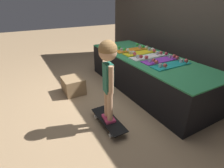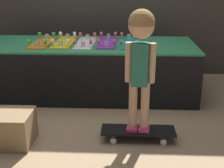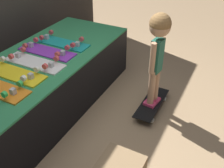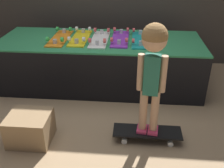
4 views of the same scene
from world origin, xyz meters
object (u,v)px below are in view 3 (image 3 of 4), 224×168
Objects in this scene: skateboard_on_floor at (152,104)px; child at (158,44)px; skateboard_white_on_rack at (34,62)px; skateboard_teal_on_rack at (62,42)px; skateboard_purple_on_rack at (47,51)px; skateboard_yellow_on_rack at (14,72)px.

skateboard_on_floor is 0.63× the size of child.
child is (0.57, -1.07, 0.18)m from skateboard_white_on_rack.
skateboard_purple_on_rack is at bearing 175.90° from skateboard_teal_on_rack.
skateboard_yellow_on_rack reaches higher than skateboard_on_floor.
skateboard_purple_on_rack is 1.01× the size of skateboard_on_floor.
child reaches higher than skateboard_yellow_on_rack.
skateboard_teal_on_rack is (0.74, -0.01, 0.00)m from skateboard_yellow_on_rack.
skateboard_yellow_on_rack is 1.00× the size of skateboard_purple_on_rack.
skateboard_white_on_rack is 1.33m from skateboard_on_floor.
skateboard_teal_on_rack is 1.23m from skateboard_on_floor.
skateboard_teal_on_rack is at bearing -0.49° from skateboard_yellow_on_rack.
child is at bearing -61.76° from skateboard_white_on_rack.
skateboard_on_floor is (0.08, -1.09, -0.55)m from skateboard_teal_on_rack.
child is at bearing -73.61° from skateboard_purple_on_rack.
skateboard_on_floor is (0.57, -1.07, -0.55)m from skateboard_white_on_rack.
skateboard_white_on_rack is at bearing 118.24° from skateboard_on_floor.
skateboard_yellow_on_rack is at bearing 172.22° from skateboard_white_on_rack.
skateboard_teal_on_rack is (0.25, -0.02, 0.00)m from skateboard_purple_on_rack.
skateboard_yellow_on_rack is at bearing -178.68° from skateboard_purple_on_rack.
skateboard_purple_on_rack and skateboard_teal_on_rack have the same top height.
skateboard_teal_on_rack is at bearing -4.10° from skateboard_purple_on_rack.
child is at bearing -53.34° from skateboard_yellow_on_rack.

